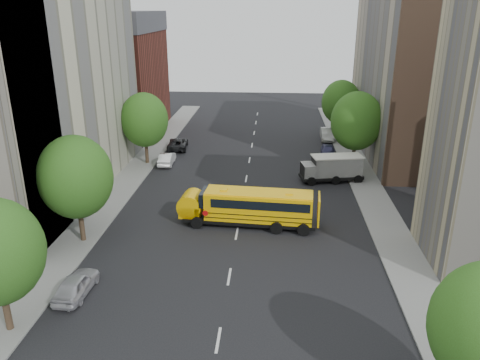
# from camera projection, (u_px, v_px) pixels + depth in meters

# --- Properties ---
(ground) EXTENTS (120.00, 120.00, 0.00)m
(ground) POSITION_uv_depth(u_px,v_px,m) (239.00, 222.00, 36.96)
(ground) COLOR black
(ground) RESTS_ON ground
(sidewalk_left) EXTENTS (3.00, 80.00, 0.12)m
(sidewalk_left) POSITION_uv_depth(u_px,v_px,m) (117.00, 194.00, 42.39)
(sidewalk_left) COLOR slate
(sidewalk_left) RESTS_ON ground
(sidewalk_right) EXTENTS (3.00, 80.00, 0.12)m
(sidewalk_right) POSITION_uv_depth(u_px,v_px,m) (374.00, 201.00, 40.84)
(sidewalk_right) COLOR slate
(sidewalk_right) RESTS_ON ground
(lane_markings) EXTENTS (0.15, 64.00, 0.01)m
(lane_markings) POSITION_uv_depth(u_px,v_px,m) (246.00, 179.00, 46.31)
(lane_markings) COLOR silver
(lane_markings) RESTS_ON ground
(building_left_cream) EXTENTS (10.00, 26.00, 20.00)m
(building_left_cream) POSITION_uv_depth(u_px,v_px,m) (36.00, 81.00, 40.31)
(building_left_cream) COLOR beige
(building_left_cream) RESTS_ON ground
(building_left_redbrick) EXTENTS (10.00, 15.00, 13.00)m
(building_left_redbrick) POSITION_uv_depth(u_px,v_px,m) (119.00, 83.00, 62.10)
(building_left_redbrick) COLOR maroon
(building_left_redbrick) RESTS_ON ground
(building_right_far) EXTENTS (10.00, 22.00, 18.00)m
(building_right_far) POSITION_uv_depth(u_px,v_px,m) (415.00, 75.00, 51.32)
(building_right_far) COLOR tan
(building_right_far) RESTS_ON ground
(building_right_sidewall) EXTENTS (10.10, 0.30, 18.00)m
(building_right_sidewall) POSITION_uv_depth(u_px,v_px,m) (450.00, 92.00, 41.03)
(building_right_sidewall) COLOR brown
(building_right_sidewall) RESTS_ON ground
(street_tree_1) EXTENTS (5.12, 5.12, 7.90)m
(street_tree_1) POSITION_uv_depth(u_px,v_px,m) (76.00, 177.00, 32.24)
(street_tree_1) COLOR #38281C
(street_tree_1) RESTS_ON ground
(street_tree_2) EXTENTS (4.99, 4.99, 7.71)m
(street_tree_2) POSITION_uv_depth(u_px,v_px,m) (144.00, 120.00, 49.12)
(street_tree_2) COLOR #38281C
(street_tree_2) RESTS_ON ground
(street_tree_4) EXTENTS (5.25, 5.25, 8.10)m
(street_tree_4) POSITION_uv_depth(u_px,v_px,m) (357.00, 121.00, 47.55)
(street_tree_4) COLOR #38281C
(street_tree_4) RESTS_ON ground
(street_tree_5) EXTENTS (4.86, 4.86, 7.51)m
(street_tree_5) POSITION_uv_depth(u_px,v_px,m) (341.00, 102.00, 58.90)
(street_tree_5) COLOR #38281C
(street_tree_5) RESTS_ON ground
(school_bus) EXTENTS (10.34, 3.17, 2.87)m
(school_bus) POSITION_uv_depth(u_px,v_px,m) (248.00, 206.00, 35.98)
(school_bus) COLOR black
(school_bus) RESTS_ON ground
(safari_truck) EXTENTS (6.28, 3.25, 2.56)m
(safari_truck) POSITION_uv_depth(u_px,v_px,m) (332.00, 168.00, 45.24)
(safari_truck) COLOR black
(safari_truck) RESTS_ON ground
(parked_car_0) EXTENTS (1.73, 3.97, 1.33)m
(parked_car_0) POSITION_uv_depth(u_px,v_px,m) (76.00, 285.00, 27.44)
(parked_car_0) COLOR #B3B1B8
(parked_car_0) RESTS_ON ground
(parked_car_1) EXTENTS (1.49, 3.94, 1.28)m
(parked_car_1) POSITION_uv_depth(u_px,v_px,m) (167.00, 159.00, 50.32)
(parked_car_1) COLOR white
(parked_car_1) RESTS_ON ground
(parked_car_2) EXTENTS (2.63, 4.92, 1.31)m
(parked_car_2) POSITION_uv_depth(u_px,v_px,m) (178.00, 143.00, 55.86)
(parked_car_2) COLOR black
(parked_car_2) RESTS_ON ground
(parked_car_4) EXTENTS (1.84, 4.00, 1.33)m
(parked_car_4) POSITION_uv_depth(u_px,v_px,m) (328.00, 151.00, 52.91)
(parked_car_4) COLOR #34345B
(parked_car_4) RESTS_ON ground
(parked_car_5) EXTENTS (1.62, 4.47, 1.46)m
(parked_car_5) POSITION_uv_depth(u_px,v_px,m) (327.00, 134.00, 59.69)
(parked_car_5) COLOR #959691
(parked_car_5) RESTS_ON ground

